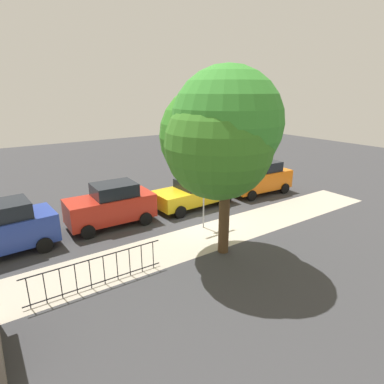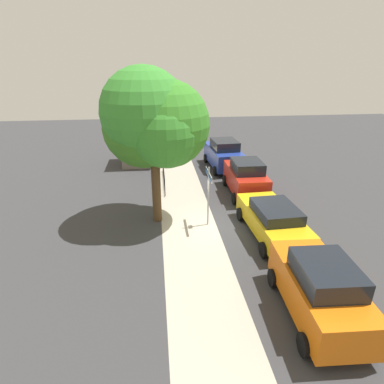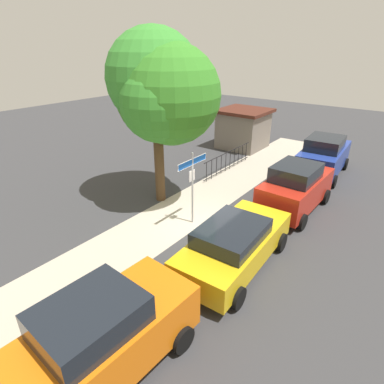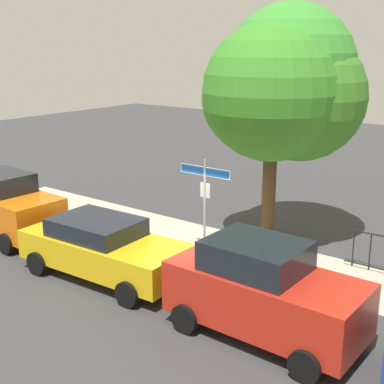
# 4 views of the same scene
# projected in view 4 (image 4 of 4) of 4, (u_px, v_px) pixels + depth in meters

# --- Properties ---
(ground_plane) EXTENTS (60.00, 60.00, 0.00)m
(ground_plane) POSITION_uv_depth(u_px,v_px,m) (194.00, 260.00, 15.00)
(ground_plane) COLOR #38383A
(sidewalk_strip) EXTENTS (24.00, 2.60, 0.00)m
(sidewalk_strip) POSITION_uv_depth(u_px,v_px,m) (278.00, 262.00, 14.85)
(sidewalk_strip) COLOR #B4A996
(sidewalk_strip) RESTS_ON ground_plane
(street_sign) EXTENTS (1.67, 0.07, 2.89)m
(street_sign) POSITION_uv_depth(u_px,v_px,m) (205.00, 189.00, 14.71)
(street_sign) COLOR #9EA0A5
(street_sign) RESTS_ON ground_plane
(shade_tree) EXTENTS (4.49, 4.86, 7.15)m
(shade_tree) POSITION_uv_depth(u_px,v_px,m) (282.00, 88.00, 15.20)
(shade_tree) COLOR #4B3620
(shade_tree) RESTS_ON ground_plane
(car_orange) EXTENTS (4.16, 2.16, 2.03)m
(car_orange) POSITION_uv_depth(u_px,v_px,m) (5.00, 205.00, 16.72)
(car_orange) COLOR orange
(car_orange) RESTS_ON ground_plane
(car_yellow) EXTENTS (4.74, 2.26, 1.56)m
(car_yellow) POSITION_uv_depth(u_px,v_px,m) (104.00, 247.00, 13.76)
(car_yellow) COLOR gold
(car_yellow) RESTS_ON ground_plane
(car_red) EXTENTS (4.13, 2.08, 2.07)m
(car_red) POSITION_uv_depth(u_px,v_px,m) (263.00, 291.00, 10.85)
(car_red) COLOR #B52416
(car_red) RESTS_ON ground_plane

